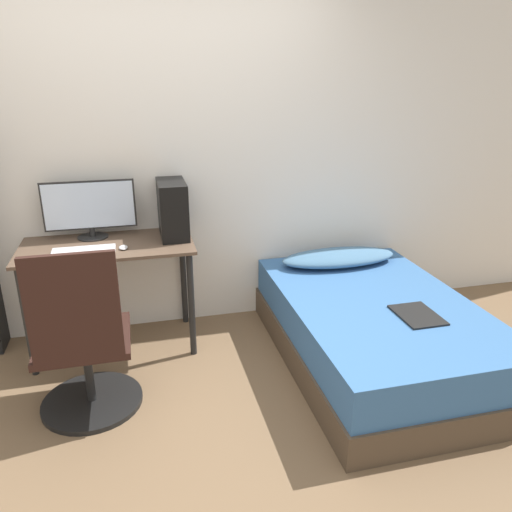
# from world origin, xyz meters

# --- Properties ---
(ground_plane) EXTENTS (14.00, 14.00, 0.00)m
(ground_plane) POSITION_xyz_m (0.00, 0.00, 0.00)
(ground_plane) COLOR brown
(wall_back) EXTENTS (8.00, 0.05, 2.50)m
(wall_back) POSITION_xyz_m (0.00, 1.45, 1.25)
(wall_back) COLOR silver
(wall_back) RESTS_ON ground_plane
(desk) EXTENTS (1.14, 0.60, 0.77)m
(desk) POSITION_xyz_m (-0.40, 1.13, 0.65)
(desk) COLOR brown
(desk) RESTS_ON ground_plane
(office_chair) EXTENTS (0.59, 0.59, 1.04)m
(office_chair) POSITION_xyz_m (-0.54, 0.39, 0.38)
(office_chair) COLOR black
(office_chair) RESTS_ON ground_plane
(bed) EXTENTS (1.20, 1.85, 0.46)m
(bed) POSITION_xyz_m (1.30, 0.50, 0.23)
(bed) COLOR #4C3D2D
(bed) RESTS_ON ground_plane
(pillow) EXTENTS (0.91, 0.36, 0.11)m
(pillow) POSITION_xyz_m (1.30, 1.16, 0.51)
(pillow) COLOR teal
(pillow) RESTS_ON bed
(magazine) EXTENTS (0.24, 0.32, 0.01)m
(magazine) POSITION_xyz_m (1.43, 0.23, 0.46)
(magazine) COLOR black
(magazine) RESTS_ON bed
(monitor) EXTENTS (0.62, 0.21, 0.40)m
(monitor) POSITION_xyz_m (-0.50, 1.31, 0.98)
(monitor) COLOR black
(monitor) RESTS_ON desk
(keyboard) EXTENTS (0.39, 0.13, 0.02)m
(keyboard) POSITION_xyz_m (-0.54, 1.01, 0.78)
(keyboard) COLOR silver
(keyboard) RESTS_ON desk
(pc_tower) EXTENTS (0.19, 0.39, 0.39)m
(pc_tower) POSITION_xyz_m (0.05, 1.21, 0.97)
(pc_tower) COLOR black
(pc_tower) RESTS_ON desk
(mouse) EXTENTS (0.06, 0.09, 0.02)m
(mouse) POSITION_xyz_m (-0.29, 1.01, 0.78)
(mouse) COLOR silver
(mouse) RESTS_ON desk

